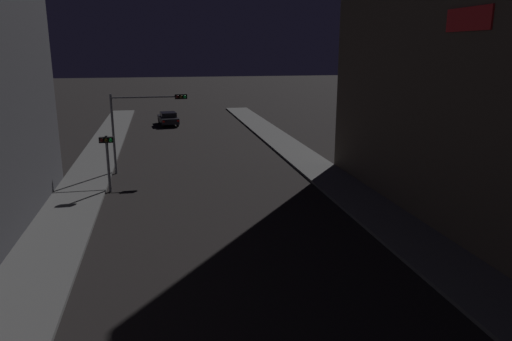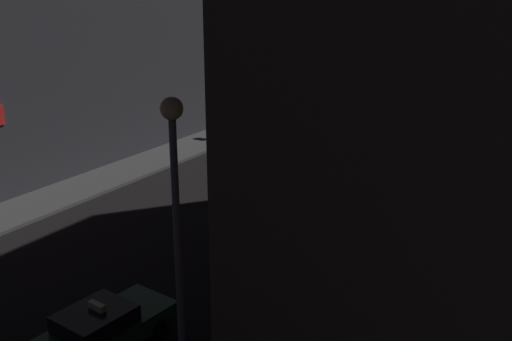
{
  "view_description": "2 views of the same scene",
  "coord_description": "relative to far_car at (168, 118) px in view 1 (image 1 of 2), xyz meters",
  "views": [
    {
      "loc": [
        -2.87,
        3.68,
        8.04
      ],
      "look_at": [
        0.99,
        22.76,
        3.08
      ],
      "focal_mm": 33.54,
      "sensor_mm": 36.0,
      "label": 1
    },
    {
      "loc": [
        15.13,
        -0.74,
        10.58
      ],
      "look_at": [
        1.69,
        20.18,
        2.25
      ],
      "focal_mm": 43.59,
      "sensor_mm": 36.0,
      "label": 2
    }
  ],
  "objects": [
    {
      "name": "sidewalk_right",
      "position": [
        9.58,
        -22.7,
        -0.66
      ],
      "size": [
        2.89,
        71.23,
        0.16
      ],
      "primitive_type": "cube",
      "color": "#4C4C4C",
      "rests_on": "ground_plane"
    },
    {
      "name": "far_car",
      "position": [
        0.0,
        0.0,
        0.0
      ],
      "size": [
        2.27,
        4.62,
        1.42
      ],
      "color": "black",
      "rests_on": "ground_plane"
    },
    {
      "name": "traffic_light_overhead",
      "position": [
        -2.0,
        -20.65,
        3.11
      ],
      "size": [
        4.94,
        0.41,
        5.27
      ],
      "color": "slate",
      "rests_on": "ground_plane"
    },
    {
      "name": "sidewalk_left",
      "position": [
        -5.6,
        -22.7,
        -0.66
      ],
      "size": [
        2.89,
        71.23,
        0.16
      ],
      "primitive_type": "cube",
      "color": "#4C4C4C",
      "rests_on": "ground_plane"
    },
    {
      "name": "traffic_light_left_kerb",
      "position": [
        -3.91,
        -24.95,
        1.68
      ],
      "size": [
        0.8,
        0.42,
        3.32
      ],
      "color": "slate",
      "rests_on": "ground_plane"
    }
  ]
}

